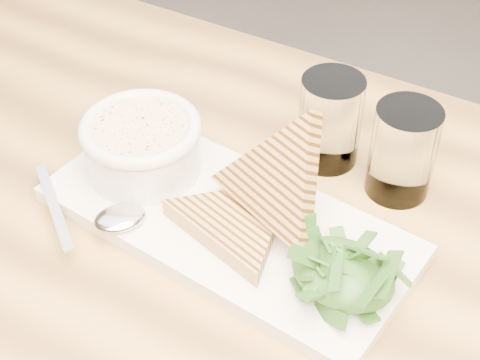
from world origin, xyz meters
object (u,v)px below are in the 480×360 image
Objects in this scene: soup_bowl at (143,151)px; glass_far at (330,121)px; platter at (228,222)px; table_top at (189,287)px; glass_near at (403,151)px.

glass_far is (0.13, 0.15, 0.01)m from soup_bowl.
soup_bowl is (-0.11, 0.00, 0.03)m from platter.
platter is at bearing -1.14° from soup_bowl.
glass_near is at bearing 66.79° from table_top.
glass_near is (0.22, 0.15, 0.01)m from soup_bowl.
table_top is 11.70× the size of glass_far.
soup_bowl is 0.20m from glass_far.
platter is at bearing -123.88° from glass_near.
soup_bowl is 0.26m from glass_near.
glass_near is at bearing 35.04° from soup_bowl.
glass_near reaches higher than soup_bowl.
table_top is 0.15m from soup_bowl.
table_top is 11.73× the size of glass_near.
platter reaches higher than table_top.
soup_bowl is 1.16× the size of glass_near.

